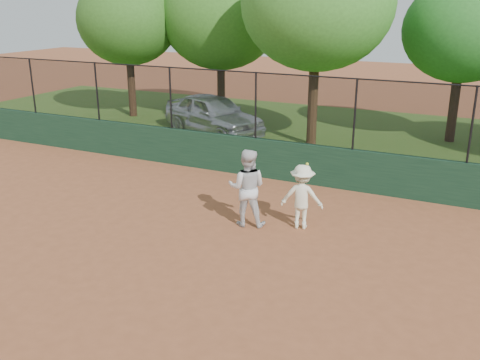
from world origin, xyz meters
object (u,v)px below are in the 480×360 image
at_px(player_main, 302,197).
at_px(tree_2, 317,3).
at_px(parked_car, 213,114).
at_px(player_second, 247,188).
at_px(tree_1, 220,17).
at_px(tree_3, 463,31).
at_px(tree_0, 127,20).

relative_size(player_main, tree_2, 0.24).
distance_m(parked_car, player_second, 9.37).
bearing_deg(tree_2, player_main, -73.36).
xyz_separation_m(player_main, tree_1, (-7.60, 10.46, 3.72)).
bearing_deg(tree_3, tree_2, -148.91).
xyz_separation_m(player_main, tree_2, (-2.24, 7.51, 4.30)).
bearing_deg(player_main, tree_1, 125.99).
height_order(player_second, tree_2, tree_2).
xyz_separation_m(player_second, player_main, (1.25, 0.40, -0.16)).
relative_size(player_second, tree_3, 0.31).
relative_size(parked_car, tree_2, 0.64).
bearing_deg(tree_2, tree_0, 171.09).
relative_size(player_second, tree_2, 0.25).
distance_m(player_second, tree_0, 14.30).
bearing_deg(tree_2, tree_1, 151.11).
height_order(parked_car, tree_1, tree_1).
bearing_deg(player_second, tree_0, -58.64).
bearing_deg(player_main, tree_3, 76.74).
distance_m(parked_car, player_main, 9.80).
bearing_deg(tree_3, player_second, -108.93).
xyz_separation_m(tree_1, tree_3, (10.03, -0.13, -0.36)).
height_order(tree_0, tree_1, tree_1).
height_order(tree_2, tree_3, tree_2).
bearing_deg(tree_2, parked_car, -179.00).
height_order(parked_car, player_main, player_main).
xyz_separation_m(tree_0, tree_3, (13.94, 1.37, -0.20)).
relative_size(player_second, player_main, 1.07).
relative_size(player_main, tree_3, 0.29).
distance_m(tree_0, tree_1, 4.19).
xyz_separation_m(player_second, tree_3, (3.68, 10.73, 3.20)).
bearing_deg(parked_car, tree_3, -48.81).
bearing_deg(parked_car, tree_0, 96.46).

